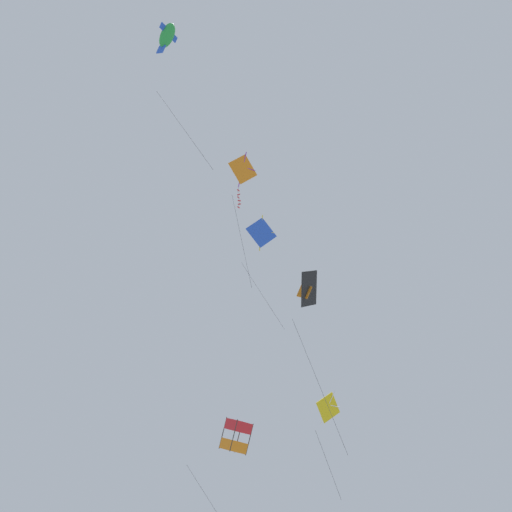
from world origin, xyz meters
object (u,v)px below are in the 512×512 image
at_px(kite_delta_near_right, 308,290).
at_px(kite_diamond_highest, 243,170).
at_px(kite_box_upper_right, 236,437).
at_px(kite_diamond_mid_left, 261,233).
at_px(kite_diamond_near_left, 328,408).
at_px(kite_fish_far_centre, 167,36).

height_order(kite_delta_near_right, kite_diamond_highest, kite_diamond_highest).
xyz_separation_m(kite_delta_near_right, kite_box_upper_right, (6.44, 1.48, -4.67)).
bearing_deg(kite_diamond_mid_left, kite_delta_near_right, -108.62).
distance_m(kite_delta_near_right, kite_diamond_near_left, 5.41).
bearing_deg(kite_fish_far_centre, kite_diamond_highest, 13.88).
bearing_deg(kite_diamond_near_left, kite_diamond_highest, 92.54).
bearing_deg(kite_delta_near_right, kite_diamond_mid_left, 27.41).
distance_m(kite_fish_far_centre, kite_diamond_near_left, 18.66).
distance_m(kite_diamond_mid_left, kite_box_upper_right, 14.19).
bearing_deg(kite_box_upper_right, kite_delta_near_right, -99.24).
bearing_deg(kite_diamond_highest, kite_box_upper_right, 73.15).
bearing_deg(kite_fish_far_centre, kite_delta_near_right, -23.89).
distance_m(kite_delta_near_right, kite_box_upper_right, 8.09).
height_order(kite_box_upper_right, kite_diamond_near_left, kite_diamond_near_left).
height_order(kite_fish_far_centre, kite_diamond_mid_left, kite_fish_far_centre).
distance_m(kite_box_upper_right, kite_diamond_highest, 15.43).
height_order(kite_fish_far_centre, kite_diamond_highest, kite_fish_far_centre).
relative_size(kite_fish_far_centre, kite_diamond_mid_left, 1.17).
height_order(kite_delta_near_right, kite_box_upper_right, kite_delta_near_right).
relative_size(kite_box_upper_right, kite_diamond_near_left, 1.72).
distance_m(kite_delta_near_right, kite_fish_far_centre, 13.61).
height_order(kite_diamond_mid_left, kite_box_upper_right, kite_diamond_mid_left).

